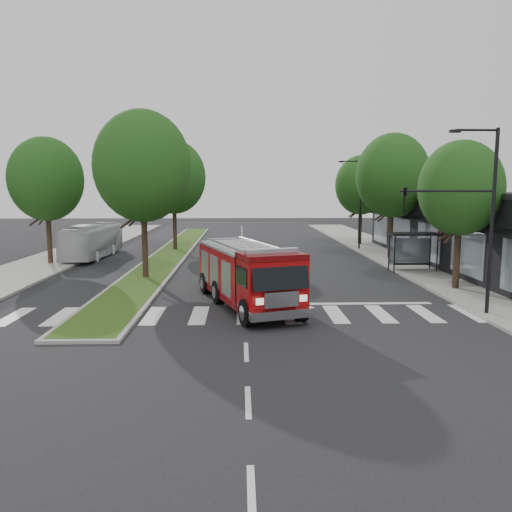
{
  "coord_description": "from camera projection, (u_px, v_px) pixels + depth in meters",
  "views": [
    {
      "loc": [
        -0.18,
        -24.3,
        5.49
      ],
      "look_at": [
        0.68,
        3.01,
        1.8
      ],
      "focal_mm": 35.0,
      "sensor_mm": 36.0,
      "label": 1
    }
  ],
  "objects": [
    {
      "name": "ground",
      "position": [
        244.0,
        300.0,
        24.82
      ],
      "size": [
        140.0,
        140.0,
        0.0
      ],
      "primitive_type": "plane",
      "color": "black",
      "rests_on": "ground"
    },
    {
      "name": "sidewalk_right",
      "position": [
        421.0,
        266.0,
        35.1
      ],
      "size": [
        5.0,
        80.0,
        0.15
      ],
      "primitive_type": "cube",
      "color": "gray",
      "rests_on": "ground"
    },
    {
      "name": "sidewalk_left",
      "position": [
        32.0,
        268.0,
        34.26
      ],
      "size": [
        5.0,
        80.0,
        0.15
      ],
      "primitive_type": "cube",
      "color": "gray",
      "rests_on": "ground"
    },
    {
      "name": "median",
      "position": [
        172.0,
        253.0,
        42.45
      ],
      "size": [
        3.0,
        50.0,
        0.15
      ],
      "color": "gray",
      "rests_on": "ground"
    },
    {
      "name": "storefront_row",
      "position": [
        486.0,
        232.0,
        34.91
      ],
      "size": [
        8.0,
        30.0,
        5.0
      ],
      "primitive_type": "cube",
      "color": "black",
      "rests_on": "ground"
    },
    {
      "name": "bus_shelter",
      "position": [
        412.0,
        241.0,
        32.96
      ],
      "size": [
        3.2,
        1.6,
        2.61
      ],
      "color": "black",
      "rests_on": "ground"
    },
    {
      "name": "tree_right_near",
      "position": [
        460.0,
        188.0,
        26.41
      ],
      "size": [
        4.4,
        4.4,
        8.05
      ],
      "color": "black",
      "rests_on": "ground"
    },
    {
      "name": "tree_right_mid",
      "position": [
        393.0,
        176.0,
        38.17
      ],
      "size": [
        5.6,
        5.6,
        9.72
      ],
      "color": "black",
      "rests_on": "ground"
    },
    {
      "name": "tree_right_far",
      "position": [
        361.0,
        185.0,
        48.16
      ],
      "size": [
        5.0,
        5.0,
        8.73
      ],
      "color": "black",
      "rests_on": "ground"
    },
    {
      "name": "tree_median_near",
      "position": [
        142.0,
        166.0,
        29.66
      ],
      "size": [
        5.8,
        5.8,
        10.16
      ],
      "color": "black",
      "rests_on": "ground"
    },
    {
      "name": "tree_median_far",
      "position": [
        174.0,
        177.0,
        43.57
      ],
      "size": [
        5.6,
        5.6,
        9.72
      ],
      "color": "black",
      "rests_on": "ground"
    },
    {
      "name": "tree_left_mid",
      "position": [
        46.0,
        179.0,
        35.44
      ],
      "size": [
        5.2,
        5.2,
        9.16
      ],
      "color": "black",
      "rests_on": "ground"
    },
    {
      "name": "streetlight_right_near",
      "position": [
        472.0,
        208.0,
        21.02
      ],
      "size": [
        4.08,
        0.22,
        8.0
      ],
      "color": "black",
      "rests_on": "ground"
    },
    {
      "name": "streetlight_right_far",
      "position": [
        359.0,
        200.0,
        44.35
      ],
      "size": [
        2.11,
        0.2,
        8.0
      ],
      "color": "black",
      "rests_on": "ground"
    },
    {
      "name": "fire_engine",
      "position": [
        247.0,
        275.0,
        23.41
      ],
      "size": [
        5.22,
        9.23,
        3.07
      ],
      "rotation": [
        0.0,
        0.0,
        0.31
      ],
      "color": "#5D0506",
      "rests_on": "ground"
    },
    {
      "name": "city_bus",
      "position": [
        93.0,
        241.0,
        39.94
      ],
      "size": [
        2.47,
        9.68,
        2.68
      ],
      "primitive_type": "imported",
      "rotation": [
        0.0,
        0.0,
        -0.02
      ],
      "color": "silver",
      "rests_on": "ground"
    }
  ]
}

